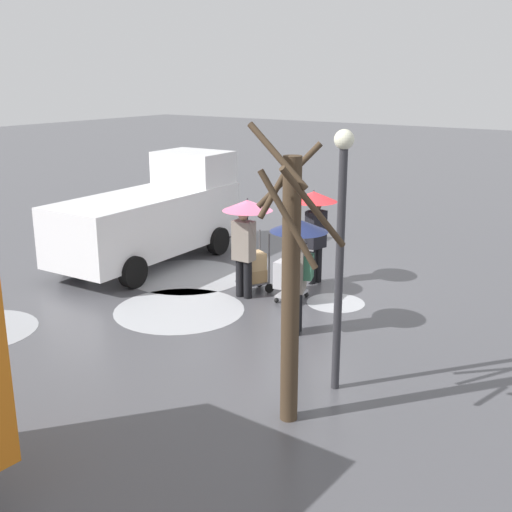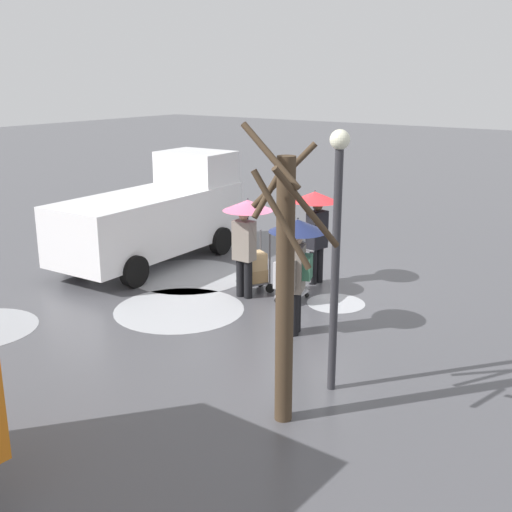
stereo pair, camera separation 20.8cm
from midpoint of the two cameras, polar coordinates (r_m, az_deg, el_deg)
The scene contains 12 objects.
ground_plane at distance 14.39m, azimuth 4.07°, elevation -2.60°, with size 90.00×90.00×0.00m, color #4C4C51.
slush_patch_near_cluster at distance 12.98m, azimuth -6.42°, elevation -4.75°, with size 2.62×2.62×0.01m, color #ADAFB5.
slush_patch_under_van at distance 13.34m, azimuth 7.61°, elevation -4.20°, with size 1.20×1.20×0.01m, color #ADAFB5.
slush_patch_mid_street at distance 15.06m, azimuth -5.63°, elevation -1.76°, with size 2.73×2.73×0.01m, color #999BA0.
cargo_van_parked_right at distance 16.14m, azimuth -8.52°, elevation 3.66°, with size 2.36×5.41×2.60m.
shopping_cart_vendor at distance 13.26m, azimuth 3.71°, elevation -1.63°, with size 0.64×0.88×1.04m.
hand_dolly_boxes at distance 13.77m, azimuth 0.19°, elevation -1.14°, with size 0.77×0.86×1.32m.
pedestrian_pink_side at distance 13.13m, azimuth -0.43°, elevation 2.81°, with size 1.04×1.04×2.15m.
pedestrian_black_side at distance 14.12m, azimuth 5.79°, elevation 3.67°, with size 1.04×1.04×2.15m.
pedestrian_white_side at distance 11.33m, azimuth 4.24°, elevation 0.56°, with size 1.04×1.04×2.15m.
bare_tree_near at distance 8.23m, azimuth 3.30°, elevation -2.16°, with size 1.27×1.26×4.03m.
street_lamp at distance 9.07m, azimuth 7.86°, elevation 1.76°, with size 0.28×0.28×3.86m.
Camera 2 is at (-7.18, 11.59, 4.58)m, focal length 44.72 mm.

